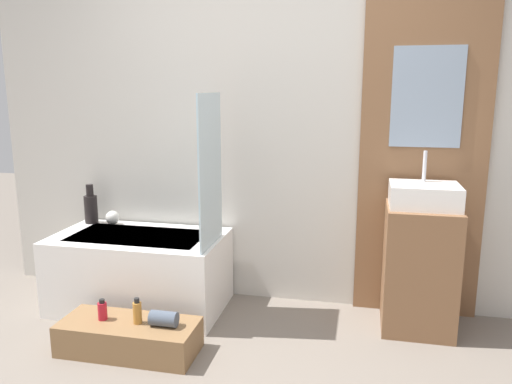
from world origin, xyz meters
name	(u,v)px	position (x,y,z in m)	size (l,w,h in m)	color
wall_tiled_back	(272,123)	(0.00, 1.58, 1.30)	(4.20, 0.06, 2.60)	beige
wall_wood_accent	(425,124)	(1.02, 1.53, 1.31)	(0.82, 0.04, 2.60)	brown
bathtub	(140,271)	(-0.87, 1.20, 0.27)	(1.19, 0.67, 0.53)	white
glass_shower_screen	(210,171)	(-0.31, 1.11, 1.02)	(0.01, 0.45, 0.98)	silver
wooden_step_bench	(129,337)	(-0.67, 0.60, 0.09)	(0.82, 0.34, 0.19)	olive
vanity_cabinet	(419,268)	(1.02, 1.29, 0.41)	(0.44, 0.44, 0.81)	brown
sink	(424,195)	(1.02, 1.29, 0.88)	(0.42, 0.34, 0.34)	white
vase_tall_dark	(91,207)	(-1.37, 1.43, 0.65)	(0.10, 0.10, 0.30)	black
vase_round_light	(113,218)	(-1.19, 1.43, 0.58)	(0.10, 0.10, 0.10)	silver
bottle_soap_primary	(102,310)	(-0.83, 0.60, 0.25)	(0.05, 0.05, 0.13)	#B21928
bottle_soap_secondary	(137,312)	(-0.61, 0.60, 0.26)	(0.05, 0.05, 0.16)	#B2752D
towel_roll	(164,319)	(-0.45, 0.60, 0.23)	(0.09, 0.09, 0.16)	#4C5666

